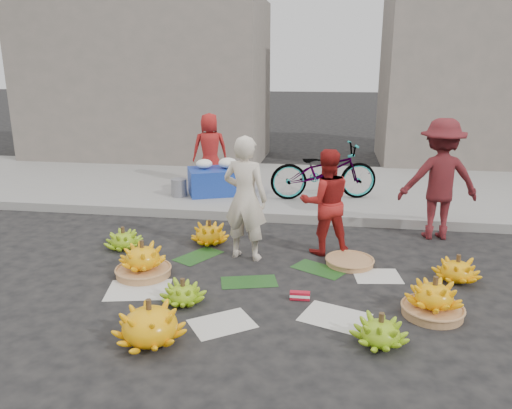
# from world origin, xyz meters

# --- Properties ---
(ground) EXTENTS (80.00, 80.00, 0.00)m
(ground) POSITION_xyz_m (0.00, 0.00, 0.00)
(ground) COLOR black
(ground) RESTS_ON ground
(curb) EXTENTS (40.00, 0.25, 0.15)m
(curb) POSITION_xyz_m (0.00, 2.20, 0.07)
(curb) COLOR gray
(curb) RESTS_ON ground
(sidewalk) EXTENTS (40.00, 4.00, 0.12)m
(sidewalk) POSITION_xyz_m (0.00, 4.30, 0.06)
(sidewalk) COLOR gray
(sidewalk) RESTS_ON ground
(building_left) EXTENTS (6.00, 3.00, 4.00)m
(building_left) POSITION_xyz_m (-4.00, 7.20, 2.00)
(building_left) COLOR gray
(building_left) RESTS_ON sidewalk
(building_right) EXTENTS (5.00, 3.00, 5.00)m
(building_right) POSITION_xyz_m (4.50, 7.70, 2.50)
(building_right) COLOR gray
(building_right) RESTS_ON sidewalk
(newspaper_scatter) EXTENTS (3.20, 1.80, 0.00)m
(newspaper_scatter) POSITION_xyz_m (0.00, -0.80, 0.00)
(newspaper_scatter) COLOR silver
(newspaper_scatter) RESTS_ON ground
(banana_leaves) EXTENTS (2.00, 1.00, 0.00)m
(banana_leaves) POSITION_xyz_m (-0.10, 0.20, 0.00)
(banana_leaves) COLOR #174115
(banana_leaves) RESTS_ON ground
(banana_bunch_0) EXTENTS (0.65, 0.65, 0.45)m
(banana_bunch_0) POSITION_xyz_m (-1.39, -0.20, 0.19)
(banana_bunch_0) COLOR #A26E43
(banana_bunch_0) RESTS_ON ground
(banana_bunch_1) EXTENTS (0.57, 0.57, 0.29)m
(banana_bunch_1) POSITION_xyz_m (-0.70, -0.84, 0.12)
(banana_bunch_1) COLOR #6AA117
(banana_bunch_1) RESTS_ON ground
(banana_bunch_2) EXTENTS (0.76, 0.76, 0.43)m
(banana_bunch_2) POSITION_xyz_m (-0.78, -1.63, 0.19)
(banana_bunch_2) COLOR #FFB50C
(banana_bunch_2) RESTS_ON ground
(banana_bunch_3) EXTENTS (0.63, 0.63, 0.32)m
(banana_bunch_3) POSITION_xyz_m (1.30, -1.35, 0.14)
(banana_bunch_3) COLOR #6AA117
(banana_bunch_3) RESTS_ON ground
(banana_bunch_4) EXTENTS (0.60, 0.60, 0.43)m
(banana_bunch_4) POSITION_xyz_m (1.88, -0.70, 0.18)
(banana_bunch_4) COLOR #A26E43
(banana_bunch_4) RESTS_ON ground
(banana_bunch_5) EXTENTS (0.57, 0.57, 0.33)m
(banana_bunch_5) POSITION_xyz_m (2.31, 0.21, 0.14)
(banana_bunch_5) COLOR #FFB50C
(banana_bunch_5) RESTS_ON ground
(banana_bunch_6) EXTENTS (0.62, 0.62, 0.31)m
(banana_bunch_6) POSITION_xyz_m (-2.00, 0.62, 0.13)
(banana_bunch_6) COLOR #6AA117
(banana_bunch_6) RESTS_ON ground
(banana_bunch_7) EXTENTS (0.65, 0.65, 0.35)m
(banana_bunch_7) POSITION_xyz_m (-0.87, 1.00, 0.15)
(banana_bunch_7) COLOR #FFB50C
(banana_bunch_7) RESTS_ON ground
(basket_spare) EXTENTS (0.76, 0.76, 0.07)m
(basket_spare) POSITION_xyz_m (1.08, 0.52, 0.03)
(basket_spare) COLOR #A26E43
(basket_spare) RESTS_ON ground
(incense_stack) EXTENTS (0.22, 0.08, 0.09)m
(incense_stack) POSITION_xyz_m (0.52, -0.57, 0.05)
(incense_stack) COLOR #B01224
(incense_stack) RESTS_ON ground
(vendor_cream) EXTENTS (0.66, 0.51, 1.62)m
(vendor_cream) POSITION_xyz_m (-0.27, 0.55, 0.81)
(vendor_cream) COLOR beige
(vendor_cream) RESTS_ON ground
(vendor_red) EXTENTS (0.80, 0.70, 1.41)m
(vendor_red) POSITION_xyz_m (0.74, 0.90, 0.71)
(vendor_red) COLOR red
(vendor_red) RESTS_ON ground
(man_striped) EXTENTS (1.19, 0.76, 1.74)m
(man_striped) POSITION_xyz_m (2.34, 1.77, 0.87)
(man_striped) COLOR maroon
(man_striped) RESTS_ON ground
(flower_table) EXTENTS (1.32, 1.08, 0.66)m
(flower_table) POSITION_xyz_m (-1.24, 3.34, 0.39)
(flower_table) COLOR navy
(flower_table) RESTS_ON sidewalk
(grey_bucket) EXTENTS (0.28, 0.28, 0.32)m
(grey_bucket) POSITION_xyz_m (-1.94, 3.03, 0.28)
(grey_bucket) COLOR slate
(grey_bucket) RESTS_ON sidewalk
(flower_vendor) EXTENTS (0.80, 0.65, 1.42)m
(flower_vendor) POSITION_xyz_m (-1.60, 4.04, 0.83)
(flower_vendor) COLOR red
(flower_vendor) RESTS_ON sidewalk
(bicycle) EXTENTS (1.09, 2.01, 1.00)m
(bicycle) POSITION_xyz_m (0.66, 3.27, 0.62)
(bicycle) COLOR gray
(bicycle) RESTS_ON sidewalk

